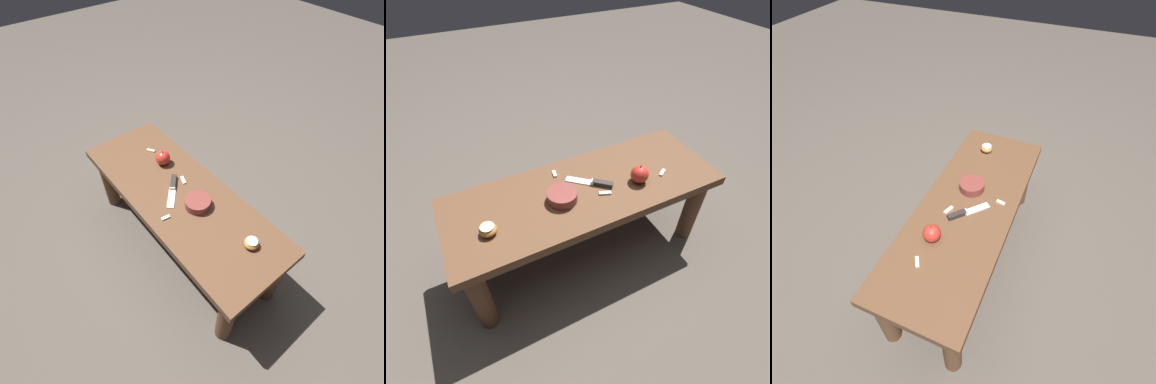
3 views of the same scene
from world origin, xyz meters
TOP-DOWN VIEW (x-y plane):
  - ground_plane at (0.00, 0.00)m, footprint 8.00×8.00m
  - wooden_bench at (0.00, 0.00)m, footprint 1.12×0.41m
  - knife at (0.05, -0.00)m, footprint 0.16×0.15m
  - apple_whole at (0.22, -0.06)m, footprint 0.07×0.07m
  - apple_cut at (-0.40, -0.06)m, footprint 0.06×0.06m
  - apple_slice_near_knife at (0.34, -0.07)m, footprint 0.04×0.04m
  - apple_slice_center at (0.06, -0.07)m, footprint 0.05×0.03m
  - apple_slice_near_bowl at (-0.07, 0.13)m, footprint 0.02×0.04m
  - bowl at (-0.11, -0.02)m, footprint 0.12×0.12m

SIDE VIEW (x-z plane):
  - ground_plane at x=0.00m, z-range 0.00..0.00m
  - wooden_bench at x=0.00m, z-range 0.12..0.53m
  - apple_slice_near_knife at x=0.34m, z-range 0.41..0.41m
  - apple_slice_near_bowl at x=-0.07m, z-range 0.41..0.41m
  - apple_slice_center at x=0.06m, z-range 0.41..0.41m
  - knife at x=0.05m, z-range 0.40..0.42m
  - apple_cut at x=-0.40m, z-range 0.41..0.44m
  - bowl at x=-0.11m, z-range 0.41..0.45m
  - apple_whole at x=0.22m, z-range 0.40..0.48m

